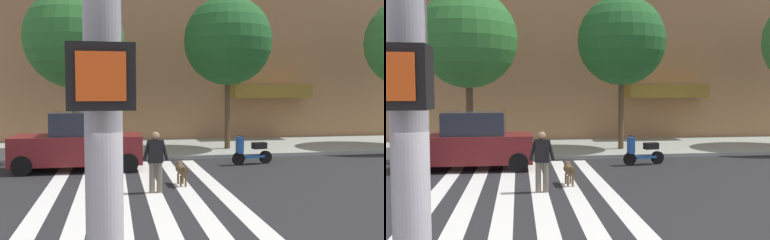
% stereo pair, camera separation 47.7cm
% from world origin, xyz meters
% --- Properties ---
extents(ground_plane, '(160.00, 160.00, 0.00)m').
position_xyz_m(ground_plane, '(0.00, 7.11, 0.00)').
color(ground_plane, '#232326').
extents(sidewalk_far, '(80.00, 6.00, 0.15)m').
position_xyz_m(sidewalk_far, '(0.00, 17.22, 0.07)').
color(sidewalk_far, '#989D92').
rests_on(sidewalk_far, ground_plane).
extents(crosswalk_stripes, '(4.95, 13.62, 0.01)m').
position_xyz_m(crosswalk_stripes, '(-0.58, 7.11, 0.00)').
color(crosswalk_stripes, silver).
rests_on(crosswalk_stripes, ground_plane).
extents(parked_car_behind_first, '(4.36, 1.94, 2.00)m').
position_xyz_m(parked_car_behind_first, '(-2.32, 12.62, 0.93)').
color(parked_car_behind_first, maroon).
rests_on(parked_car_behind_first, ground_plane).
extents(parked_scooter, '(1.62, 0.60, 1.11)m').
position_xyz_m(parked_scooter, '(3.91, 12.64, 0.48)').
color(parked_scooter, black).
rests_on(parked_scooter, ground_plane).
extents(street_tree_nearest, '(4.14, 4.14, 6.85)m').
position_xyz_m(street_tree_nearest, '(-2.74, 16.03, 4.91)').
color(street_tree_nearest, '#4C3823').
rests_on(street_tree_nearest, sidewalk_far).
extents(street_tree_middle, '(3.94, 3.94, 6.79)m').
position_xyz_m(street_tree_middle, '(3.88, 16.07, 4.96)').
color(street_tree_middle, '#4C3823').
rests_on(street_tree_middle, sidewalk_far).
extents(pedestrian_dog_walker, '(0.71, 0.26, 1.64)m').
position_xyz_m(pedestrian_dog_walker, '(-0.07, 8.80, 0.93)').
color(pedestrian_dog_walker, '#6B6051').
rests_on(pedestrian_dog_walker, ground_plane).
extents(dog_on_leash, '(0.28, 0.98, 0.65)m').
position_xyz_m(dog_on_leash, '(0.75, 9.61, 0.44)').
color(dog_on_leash, brown).
rests_on(dog_on_leash, ground_plane).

